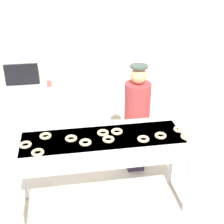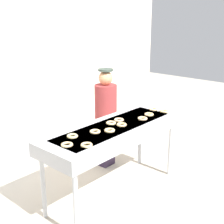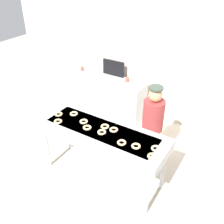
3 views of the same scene
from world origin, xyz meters
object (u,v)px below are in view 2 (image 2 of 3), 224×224
Objects in this scene: plain_donut_6 at (153,109)px; plain_donut_1 at (67,145)px; worker_baker at (106,112)px; plain_donut_10 at (143,119)px; plain_donut_8 at (122,125)px; plain_donut_4 at (149,114)px; plain_donut_3 at (95,132)px; plain_donut_11 at (119,120)px; plain_donut_0 at (164,111)px; plain_donut_2 at (111,123)px; plain_donut_7 at (72,136)px; plain_donut_5 at (110,130)px; plain_donut_9 at (87,145)px; fryer_conveyor at (114,132)px.

plain_donut_1 is at bearing -178.51° from plain_donut_6.
plain_donut_10 is at bearing 80.31° from worker_baker.
plain_donut_8 is 0.90m from worker_baker.
plain_donut_4 is 0.08× the size of worker_baker.
plain_donut_8 is (0.89, -0.04, 0.00)m from plain_donut_1.
plain_donut_3 and plain_donut_11 have the same top height.
plain_donut_3 is (-1.27, 0.17, 0.00)m from plain_donut_0.
plain_donut_7 is (-0.64, 0.03, 0.00)m from plain_donut_2.
plain_donut_5 and plain_donut_6 have the same top height.
plain_donut_4 is at bearing -5.94° from plain_donut_3.
plain_donut_0 is 1.00× the size of plain_donut_10.
plain_donut_5 is at bearing 12.36° from plain_donut_9.
plain_donut_2 is 0.08× the size of worker_baker.
plain_donut_3 is 0.30m from plain_donut_7.
plain_donut_2 is at bearing 175.76° from plain_donut_6.
plain_donut_0 is 1.00× the size of plain_donut_9.
plain_donut_1 is (-0.83, -0.04, 0.11)m from fryer_conveyor.
plain_donut_0 is at bearing -14.65° from plain_donut_2.
plain_donut_0 is 0.78m from plain_donut_11.
plain_donut_1 is 1.00× the size of plain_donut_11.
plain_donut_11 is at bearing 174.76° from plain_donut_6.
plain_donut_7 is at bearing 165.10° from plain_donut_8.
plain_donut_3 is 1.00× the size of plain_donut_4.
plain_donut_6 and plain_donut_8 have the same top height.
plain_donut_3 is 1.00× the size of plain_donut_8.
worker_baker reaches higher than plain_donut_7.
plain_donut_2 is at bearing 77.74° from fryer_conveyor.
plain_donut_6 is 1.00× the size of plain_donut_9.
plain_donut_3 is at bearing 169.79° from plain_donut_10.
plain_donut_5 is (0.63, -0.06, 0.00)m from plain_donut_1.
plain_donut_2 is 1.00× the size of plain_donut_11.
plain_donut_0 is at bearing -3.95° from plain_donut_10.
plain_donut_4 is at bearing 0.18° from plain_donut_5.
plain_donut_8 is 0.38m from plain_donut_10.
plain_donut_8 is (0.68, -0.18, 0.00)m from plain_donut_7.
plain_donut_10 is at bearing -12.63° from plain_donut_7.
plain_donut_11 is at bearing 56.27° from worker_baker.
plain_donut_0 is 1.00× the size of plain_donut_3.
plain_donut_9 is at bearing -178.57° from plain_donut_0.
plain_donut_7 is (-1.27, 0.20, 0.00)m from plain_donut_4.
plain_donut_3 is 0.41m from plain_donut_8.
plain_donut_2 is at bearing 38.04° from plain_donut_5.
plain_donut_1 and plain_donut_10 have the same top height.
plain_donut_3 is at bearing 174.06° from plain_donut_4.
plain_donut_3 is 1.00× the size of plain_donut_11.
plain_donut_8 is 1.00× the size of plain_donut_11.
worker_baker is (0.12, 0.79, -0.11)m from plain_donut_10.
plain_donut_7 is 0.80m from plain_donut_11.
plain_donut_1 is 1.00× the size of plain_donut_9.
plain_donut_8 is 0.19m from plain_donut_11.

